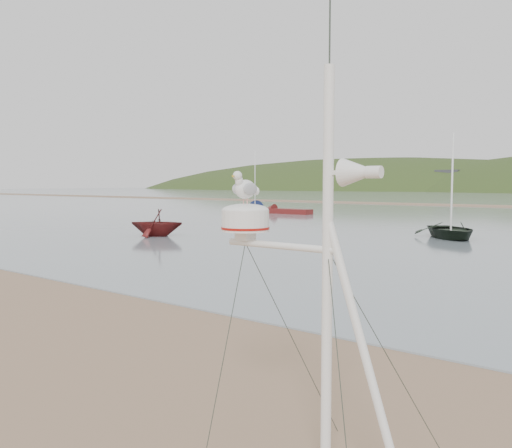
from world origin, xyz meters
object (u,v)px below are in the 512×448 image
Objects in this scene: mast_rig at (318,368)px; sailboat_blue_near at (256,208)px; dinghy_red_far at (280,211)px; boat_dark at (452,199)px; boat_red at (157,210)px.

sailboat_blue_near is (-34.99, 42.73, -0.94)m from mast_rig.
dinghy_red_far is (-29.46, 39.66, -0.95)m from mast_rig.
mast_rig reaches higher than dinghy_red_far.
boat_red is at bearing 174.21° from boat_dark.
boat_red is 24.99m from dinghy_red_far.
boat_dark is at bearing -32.71° from dinghy_red_far.
mast_rig is at bearing -113.87° from boat_dark.
boat_dark is at bearing -32.01° from sailboat_blue_near.
sailboat_blue_near reaches higher than dinghy_red_far.
mast_rig is 1.72× the size of boat_red.
dinghy_red_far is at bearing 168.51° from boat_red.
dinghy_red_far is at bearing 126.61° from mast_rig.
mast_rig is 55.24m from sailboat_blue_near.
boat_dark reaches higher than boat_red.
boat_red is (-13.69, -9.31, -0.69)m from boat_dark.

